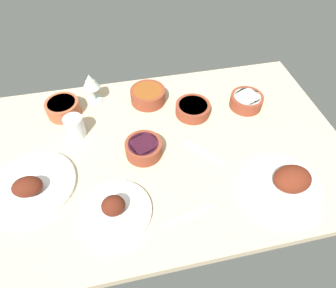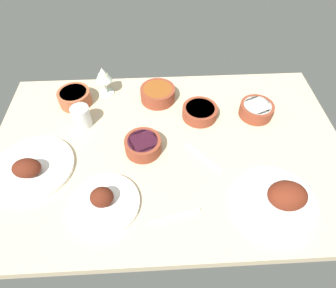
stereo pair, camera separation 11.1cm
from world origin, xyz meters
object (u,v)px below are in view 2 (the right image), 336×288
object	(u,v)px
plate_far_side	(280,199)
wine_glass	(103,76)
bowl_potatoes	(200,112)
spoon_loose	(204,157)
bowl_pasta	(75,97)
bowl_cream	(256,110)
plate_near_viewer	(104,202)
bowl_onions	(143,145)
fork_loose	(176,216)
water_tumbler	(82,116)
bowl_soup	(158,94)
plate_center_main	(32,167)

from	to	relation	value
plate_far_side	wine_glass	distance (cm)	87.79
bowl_potatoes	spoon_loose	xyz separation A→B (cm)	(-1.04, -22.61, -2.28)
bowl_potatoes	spoon_loose	size ratio (longest dim) A/B	0.83
bowl_pasta	bowl_potatoes	world-z (taller)	bowl_pasta
bowl_cream	spoon_loose	world-z (taller)	bowl_cream
spoon_loose	bowl_cream	bearing A→B (deg)	-88.79
plate_near_viewer	bowl_onions	size ratio (longest dim) A/B	1.66
plate_near_viewer	bowl_pasta	world-z (taller)	plate_near_viewer
plate_near_viewer	spoon_loose	bearing A→B (deg)	26.50
bowl_potatoes	wine_glass	distance (cm)	45.66
fork_loose	bowl_onions	bearing A→B (deg)	97.74
bowl_potatoes	spoon_loose	bearing A→B (deg)	-92.63
plate_near_viewer	spoon_loose	distance (cm)	40.36
bowl_onions	water_tumbler	size ratio (longest dim) A/B	1.55
plate_near_viewer	bowl_pasta	distance (cm)	54.97
plate_far_side	bowl_soup	xyz separation A→B (cm)	(-39.01, 55.29, 0.37)
bowl_cream	bowl_onions	size ratio (longest dim) A/B	1.01
bowl_pasta	spoon_loose	xyz separation A→B (cm)	(53.68, -34.07, -3.03)
water_tumbler	plate_far_side	bearing A→B (deg)	-30.12
plate_far_side	bowl_potatoes	world-z (taller)	plate_far_side
bowl_cream	wine_glass	xyz separation A→B (cm)	(-65.85, 17.92, 6.88)
plate_center_main	spoon_loose	world-z (taller)	plate_center_main
bowl_cream	bowl_onions	world-z (taller)	bowl_onions
bowl_onions	water_tumbler	bearing A→B (deg)	148.57
plate_near_viewer	spoon_loose	world-z (taller)	plate_near_viewer
bowl_soup	bowl_cream	bearing A→B (deg)	-16.42
plate_far_side	plate_near_viewer	bearing A→B (deg)	177.39
plate_near_viewer	water_tumbler	size ratio (longest dim) A/B	2.58
fork_loose	bowl_pasta	bearing A→B (deg)	112.96
plate_center_main	spoon_loose	distance (cm)	64.01
plate_center_main	plate_near_viewer	bearing A→B (deg)	-29.18
plate_far_side	fork_loose	xyz separation A→B (cm)	(-35.01, -3.07, -2.56)
plate_near_viewer	bowl_onions	xyz separation A→B (cm)	(12.95, 22.99, 1.15)
fork_loose	plate_far_side	bearing A→B (deg)	-7.44
plate_center_main	fork_loose	xyz separation A→B (cm)	(51.36, -21.29, -1.38)
bowl_soup	plate_far_side	bearing A→B (deg)	-54.79
bowl_cream	water_tumbler	distance (cm)	73.81
plate_center_main	bowl_pasta	bearing A→B (deg)	74.30
plate_center_main	bowl_onions	bearing A→B (deg)	10.33
bowl_cream	spoon_loose	size ratio (longest dim) A/B	0.79
plate_far_side	bowl_cream	distance (cm)	43.02
bowl_onions	fork_loose	world-z (taller)	bowl_onions
bowl_onions	bowl_cream	bearing A→B (deg)	19.59
plate_far_side	spoon_loose	distance (cm)	30.60
bowl_cream	bowl_onions	xyz separation A→B (cm)	(-48.52, -17.27, 0.10)
plate_center_main	bowl_onions	world-z (taller)	plate_center_main
spoon_loose	plate_center_main	bearing A→B (deg)	52.14
wine_glass	fork_loose	bearing A→B (deg)	-66.42
plate_far_side	bowl_onions	size ratio (longest dim) A/B	2.02
plate_far_side	bowl_soup	size ratio (longest dim) A/B	1.82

